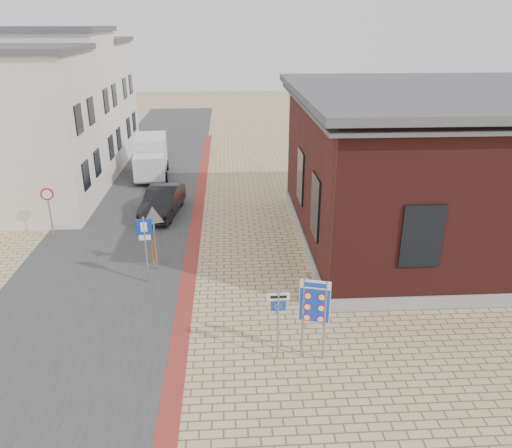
{
  "coord_description": "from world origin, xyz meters",
  "views": [
    {
      "loc": [
        -0.36,
        -13.75,
        9.39
      ],
      "look_at": [
        0.68,
        3.83,
        2.2
      ],
      "focal_mm": 35.0,
      "sensor_mm": 36.0,
      "label": 1
    }
  ],
  "objects_px": {
    "sedan": "(162,201)",
    "essen_sign": "(278,313)",
    "box_truck": "(151,157)",
    "bollard": "(153,254)",
    "border_sign": "(315,303)",
    "parking_sign": "(145,238)"
  },
  "relations": [
    {
      "from": "border_sign",
      "to": "sedan",
      "type": "bearing_deg",
      "value": 130.73
    },
    {
      "from": "box_truck",
      "to": "essen_sign",
      "type": "distance_m",
      "value": 20.35
    },
    {
      "from": "parking_sign",
      "to": "box_truck",
      "type": "bearing_deg",
      "value": 93.95
    },
    {
      "from": "sedan",
      "to": "parking_sign",
      "type": "xyz_separation_m",
      "value": [
        0.28,
        -7.41,
        1.15
      ]
    },
    {
      "from": "sedan",
      "to": "essen_sign",
      "type": "bearing_deg",
      "value": -60.87
    },
    {
      "from": "essen_sign",
      "to": "parking_sign",
      "type": "bearing_deg",
      "value": 131.2
    },
    {
      "from": "sedan",
      "to": "border_sign",
      "type": "relative_size",
      "value": 1.67
    },
    {
      "from": "essen_sign",
      "to": "box_truck",
      "type": "bearing_deg",
      "value": 106.97
    },
    {
      "from": "box_truck",
      "to": "sedan",
      "type": "bearing_deg",
      "value": -82.49
    },
    {
      "from": "sedan",
      "to": "border_sign",
      "type": "distance_m",
      "value": 13.72
    },
    {
      "from": "box_truck",
      "to": "border_sign",
      "type": "relative_size",
      "value": 1.89
    },
    {
      "from": "essen_sign",
      "to": "bollard",
      "type": "relative_size",
      "value": 2.38
    },
    {
      "from": "box_truck",
      "to": "bollard",
      "type": "bearing_deg",
      "value": -86.75
    },
    {
      "from": "parking_sign",
      "to": "border_sign",
      "type": "bearing_deg",
      "value": -44.91
    },
    {
      "from": "bollard",
      "to": "sedan",
      "type": "bearing_deg",
      "value": 92.72
    },
    {
      "from": "parking_sign",
      "to": "bollard",
      "type": "distance_m",
      "value": 2.06
    },
    {
      "from": "sedan",
      "to": "bollard",
      "type": "xyz_separation_m",
      "value": [
        0.28,
        -5.87,
        -0.22
      ]
    },
    {
      "from": "essen_sign",
      "to": "border_sign",
      "type": "bearing_deg",
      "value": -1.02
    },
    {
      "from": "box_truck",
      "to": "bollard",
      "type": "height_order",
      "value": "box_truck"
    },
    {
      "from": "box_truck",
      "to": "essen_sign",
      "type": "xyz_separation_m",
      "value": [
        6.28,
        -19.35,
        0.29
      ]
    },
    {
      "from": "sedan",
      "to": "essen_sign",
      "type": "xyz_separation_m",
      "value": [
        4.78,
        -12.37,
        0.86
      ]
    },
    {
      "from": "sedan",
      "to": "box_truck",
      "type": "relative_size",
      "value": 0.89
    }
  ]
}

